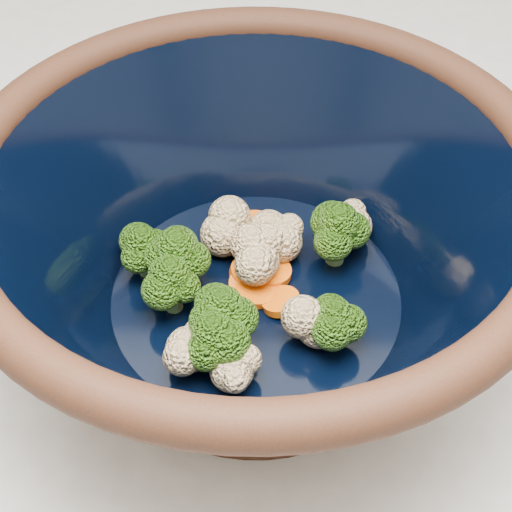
# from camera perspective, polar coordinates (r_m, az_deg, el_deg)

# --- Properties ---
(counter) EXTENTS (1.20, 1.20, 0.90)m
(counter) POSITION_cam_1_polar(r_m,az_deg,el_deg) (0.96, 3.01, -18.69)
(counter) COLOR beige
(counter) RESTS_ON ground
(mixing_bowl) EXTENTS (0.42, 0.42, 0.16)m
(mixing_bowl) POSITION_cam_1_polar(r_m,az_deg,el_deg) (0.46, -0.00, 1.32)
(mixing_bowl) COLOR black
(mixing_bowl) RESTS_ON counter
(vegetable_pile) EXTENTS (0.18, 0.17, 0.06)m
(vegetable_pile) POSITION_cam_1_polar(r_m,az_deg,el_deg) (0.48, -1.03, -1.38)
(vegetable_pile) COLOR #608442
(vegetable_pile) RESTS_ON mixing_bowl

